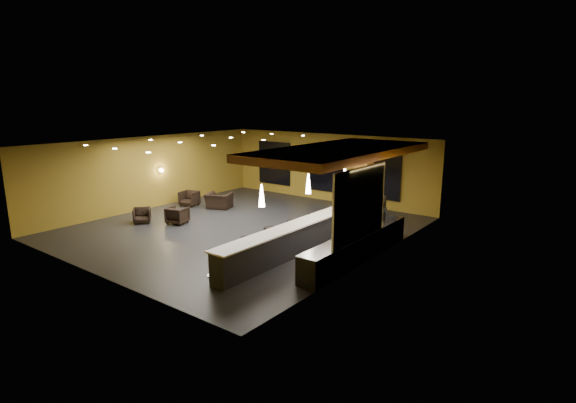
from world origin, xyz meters
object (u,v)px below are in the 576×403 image
Objects in this scene: pendant_0 at (262,196)px; bar_stool_1 at (246,246)px; bar_stool_5 at (334,216)px; prep_counter at (357,247)px; pendant_1 at (308,184)px; armchair_a at (142,215)px; armchair_d at (219,201)px; staff_c at (380,217)px; column at (363,183)px; armchair_c at (189,198)px; bar_stool_0 at (213,259)px; staff_b at (369,214)px; staff_a at (352,216)px; pendant_2 at (345,174)px; bar_counter at (300,238)px; bar_stool_3 at (292,228)px; armchair_b at (177,215)px; bar_stool_4 at (313,220)px; bar_stool_2 at (269,235)px.

bar_stool_1 is at bearing 174.37° from pendant_0.
bar_stool_5 is at bearing 97.29° from pendant_0.
pendant_1 reaches higher than prep_counter.
armchair_d is at bearing 29.35° from armchair_a.
armchair_a is (-9.22, -4.03, -0.55)m from staff_c.
column is 8.88m from armchair_c.
pendant_1 is at bearing -25.94° from armchair_c.
bar_stool_1 is (-0.74, -6.53, -1.20)m from column.
staff_b is at bearing 76.18° from bar_stool_0.
bar_stool_0 is (-0.75, -3.88, -1.82)m from pendant_1.
staff_a reaches higher than prep_counter.
pendant_2 is 0.96× the size of bar_stool_5.
bar_counter is at bearing 77.45° from bar_stool_0.
bar_counter reaches higher than bar_stool_3.
column reaches higher than pendant_1.
column is 4.26× the size of armchair_c.
bar_stool_1 is (-2.34, -4.88, -0.34)m from staff_c.
staff_c is at bearing 69.62° from bar_stool_0.
armchair_a is (-7.62, -5.68, -1.42)m from column.
armchair_c is (-2.16, 2.50, 0.01)m from armchair_b.
bar_stool_1 is at bearing -109.21° from staff_c.
armchair_b is (-6.30, -0.22, -0.13)m from bar_counter.
bar_counter is 3.54m from staff_b.
pendant_1 is (0.00, 0.50, 1.85)m from bar_counter.
staff_b reaches higher than bar_stool_0.
bar_stool_5 is at bearing 86.65° from bar_stool_3.
bar_stool_1 is at bearing -90.49° from bar_stool_5.
pendant_2 reaches higher than staff_c.
armchair_b is at bearing -146.67° from bar_stool_5.
armchair_d is at bearing 4.34° from armchair_c.
bar_stool_4 is (5.96, -0.63, 0.14)m from armchair_d.
staff_a is at bearing 123.49° from prep_counter.
armchair_c is at bearing 170.34° from prep_counter.
armchair_d is 1.36× the size of bar_stool_2.
bar_stool_1 reaches higher than armchair_c.
staff_b is 1.95× the size of armchair_b.
column is 4.14m from pendant_1.
pendant_2 is at bearing -21.90° from armchair_a.
staff_b is 3.23m from bar_stool_3.
pendant_1 is 0.96× the size of bar_stool_5.
pendant_2 is 7.17m from armchair_d.
armchair_d is 6.84m from bar_stool_2.
bar_stool_0 is at bearing -50.34° from armchair_c.
bar_stool_1 is 1.03× the size of bar_stool_3.
bar_stool_0 is at bearing -118.26° from staff_b.
bar_counter reaches higher than bar_stool_1.
bar_stool_2 is at bearing -45.43° from armchair_a.
bar_stool_5 is at bearing 163.56° from staff_b.
staff_a is 1.84× the size of bar_stool_2.
staff_c is 2.06× the size of bar_stool_1.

